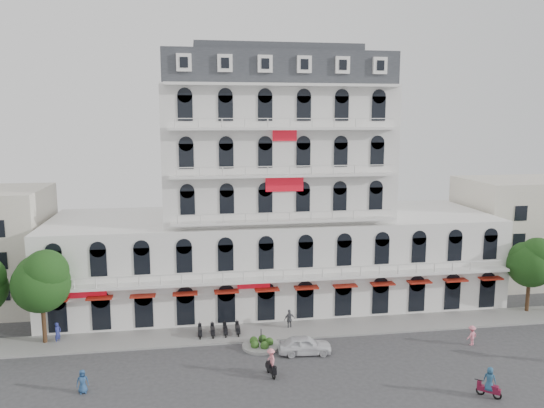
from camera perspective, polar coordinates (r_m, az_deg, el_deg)
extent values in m
plane|color=#38383A|center=(41.04, 4.38, -18.26)|extent=(120.00, 120.00, 0.00)
cube|color=gray|center=(48.98, 1.91, -13.42)|extent=(53.00, 4.00, 0.16)
cube|color=silver|center=(55.97, 0.20, -5.72)|extent=(45.00, 14.00, 9.00)
cube|color=silver|center=(54.20, 0.21, 5.59)|extent=(22.00, 12.00, 13.00)
cube|color=#2D3035|center=(54.29, 0.21, 14.04)|extent=(21.56, 11.76, 3.00)
cube|color=#2D3035|center=(54.48, 0.21, 16.04)|extent=(15.84, 8.64, 0.80)
cube|color=maroon|center=(49.17, 1.60, -9.07)|extent=(40.50, 1.00, 0.15)
cube|color=red|center=(48.42, 1.35, 2.18)|extent=(3.50, 0.10, 1.40)
cube|color=beige|center=(68.72, 25.47, -2.54)|extent=(14.00, 10.00, 12.00)
cylinder|color=gray|center=(45.81, -1.18, -15.02)|extent=(3.20, 3.20, 0.24)
cylinder|color=black|center=(45.49, -1.19, -14.12)|extent=(0.08, 0.08, 1.40)
sphere|color=#264A18|center=(45.76, -0.29, -14.59)|extent=(0.70, 0.70, 0.70)
sphere|color=#264A18|center=(46.30, -1.02, -14.30)|extent=(0.70, 0.70, 0.70)
sphere|color=#264A18|center=(45.99, -1.97, -14.47)|extent=(0.70, 0.70, 0.70)
sphere|color=#264A18|center=(45.24, -1.86, -14.89)|extent=(0.70, 0.70, 0.70)
sphere|color=#264A18|center=(45.09, -0.81, -14.97)|extent=(0.70, 0.70, 0.70)
cylinder|color=#382314|center=(49.62, -23.32, -11.67)|extent=(0.36, 0.36, 3.74)
sphere|color=#123A13|center=(48.55, -23.58, -7.91)|extent=(4.76, 4.76, 4.76)
sphere|color=#123A13|center=(47.85, -23.17, -6.75)|extent=(3.74, 3.74, 3.74)
sphere|color=#123A13|center=(48.75, -24.00, -7.04)|extent=(3.40, 3.40, 3.40)
cylinder|color=#382314|center=(58.46, 25.81, -8.86)|extent=(0.36, 0.36, 3.43)
sphere|color=#123A13|center=(57.62, 26.02, -5.90)|extent=(4.37, 4.37, 4.37)
sphere|color=#123A13|center=(57.43, 26.68, -4.95)|extent=(3.43, 3.43, 3.43)
sphere|color=#123A13|center=(57.48, 25.57, -5.26)|extent=(3.12, 3.12, 3.12)
imported|color=white|center=(44.54, 3.54, -14.90)|extent=(4.45, 2.06, 1.48)
cube|color=maroon|center=(41.22, 22.30, -17.98)|extent=(1.35, 1.26, 0.35)
torus|color=black|center=(41.42, 21.50, -18.21)|extent=(0.53, 0.49, 0.60)
torus|color=black|center=(41.26, 23.07, -18.42)|extent=(0.53, 0.49, 0.60)
imported|color=navy|center=(40.89, 22.37, -17.04)|extent=(0.98, 0.96, 1.71)
cube|color=black|center=(41.14, -0.11, -17.30)|extent=(0.66, 1.54, 0.35)
torus|color=black|center=(40.80, 0.18, -17.97)|extent=(0.24, 0.61, 0.60)
torus|color=black|center=(41.72, -0.39, -17.32)|extent=(0.24, 0.61, 0.60)
imported|color=pink|center=(40.82, -0.11, -16.38)|extent=(0.84, 1.19, 1.68)
imported|color=navy|center=(40.96, -19.71, -17.53)|extent=(0.92, 0.70, 1.69)
imported|color=#53545A|center=(49.14, 1.89, -12.29)|extent=(1.15, 0.70, 1.82)
imported|color=pink|center=(48.95, 20.70, -13.07)|extent=(1.25, 1.00, 1.70)
imported|color=navy|center=(49.70, -22.05, -12.73)|extent=(0.68, 0.79, 1.84)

